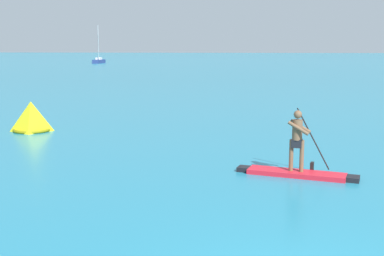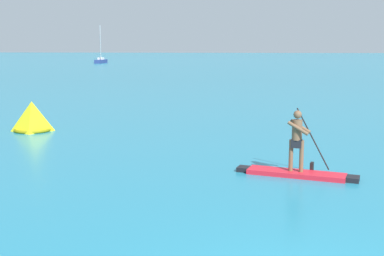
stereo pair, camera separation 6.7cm
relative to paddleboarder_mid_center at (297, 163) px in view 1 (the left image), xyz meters
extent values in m
cube|color=red|center=(-0.02, -0.01, -0.28)|extent=(2.59, 1.23, 0.12)
cube|color=black|center=(1.35, -0.36, -0.28)|extent=(0.41, 0.50, 0.12)
cube|color=black|center=(-1.39, 0.35, -0.28)|extent=(0.40, 0.44, 0.12)
cylinder|color=brown|center=(0.10, -0.04, 0.19)|extent=(0.11, 0.11, 0.83)
cylinder|color=brown|center=(-0.16, 0.03, 0.19)|extent=(0.11, 0.11, 0.83)
cube|color=black|center=(-0.03, 0.00, 0.52)|extent=(0.31, 0.28, 0.22)
cylinder|color=brown|center=(-0.03, 0.00, 0.87)|extent=(0.26, 0.26, 0.52)
sphere|color=brown|center=(-0.03, 0.00, 1.27)|extent=(0.21, 0.21, 0.21)
cylinder|color=brown|center=(0.06, 0.13, 0.94)|extent=(0.55, 0.24, 0.37)
cylinder|color=brown|center=(-0.02, -0.16, 0.94)|extent=(0.55, 0.24, 0.37)
cylinder|color=black|center=(0.41, 0.30, 0.59)|extent=(0.88, 0.27, 1.61)
cube|color=black|center=(0.41, 0.30, -0.20)|extent=(0.13, 0.21, 0.32)
pyramid|color=yellow|center=(-9.84, 5.80, 0.25)|extent=(1.47, 1.47, 1.18)
torus|color=olive|center=(-9.84, 5.80, -0.29)|extent=(1.46, 1.46, 0.12)
cube|color=navy|center=(-29.95, 79.69, -0.01)|extent=(1.23, 4.51, 0.67)
cylinder|color=#B2B2B7|center=(-29.95, 79.69, 3.50)|extent=(0.12, 0.12, 6.34)
pyramid|color=white|center=(-29.95, 79.69, 2.87)|extent=(0.61, 1.97, 4.90)
cube|color=silver|center=(-29.95, 79.69, 0.53)|extent=(0.83, 1.63, 0.40)
camera|label=1|loc=(-1.19, -13.03, 3.02)|focal=47.34mm
camera|label=2|loc=(-1.12, -13.03, 3.02)|focal=47.34mm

